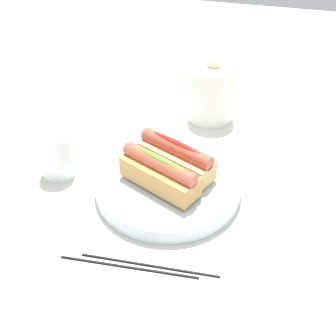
{
  "coord_description": "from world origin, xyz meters",
  "views": [
    {
      "loc": [
        0.18,
        -0.56,
        0.5
      ],
      "look_at": [
        0.02,
        -0.02,
        0.05
      ],
      "focal_mm": 42.87,
      "sensor_mm": 36.0,
      "label": 1
    }
  ],
  "objects_px": {
    "chopstick_near": "(149,265)",
    "chopstick_far": "(128,267)",
    "serving_bowl": "(168,183)",
    "hotdog_front": "(159,173)",
    "paper_towel_roll": "(212,93)",
    "hotdog_back": "(176,157)",
    "water_glass": "(57,156)"
  },
  "relations": [
    {
      "from": "chopstick_near",
      "to": "chopstick_far",
      "type": "xyz_separation_m",
      "value": [
        -0.03,
        -0.01,
        0.0
      ]
    },
    {
      "from": "water_glass",
      "to": "hotdog_front",
      "type": "bearing_deg",
      "value": -5.32
    },
    {
      "from": "serving_bowl",
      "to": "water_glass",
      "type": "bearing_deg",
      "value": -178.38
    },
    {
      "from": "serving_bowl",
      "to": "water_glass",
      "type": "height_order",
      "value": "water_glass"
    },
    {
      "from": "serving_bowl",
      "to": "paper_towel_roll",
      "type": "height_order",
      "value": "paper_towel_roll"
    },
    {
      "from": "hotdog_front",
      "to": "paper_towel_roll",
      "type": "bearing_deg",
      "value": 84.07
    },
    {
      "from": "hotdog_back",
      "to": "chopstick_near",
      "type": "xyz_separation_m",
      "value": [
        0.01,
        -0.2,
        -0.06
      ]
    },
    {
      "from": "hotdog_back",
      "to": "serving_bowl",
      "type": "bearing_deg",
      "value": -107.24
    },
    {
      "from": "paper_towel_roll",
      "to": "chopstick_far",
      "type": "xyz_separation_m",
      "value": [
        -0.03,
        -0.47,
        -0.06
      ]
    },
    {
      "from": "hotdog_front",
      "to": "hotdog_back",
      "type": "height_order",
      "value": "same"
    },
    {
      "from": "hotdog_back",
      "to": "chopstick_far",
      "type": "bearing_deg",
      "value": -94.83
    },
    {
      "from": "paper_towel_roll",
      "to": "chopstick_far",
      "type": "height_order",
      "value": "paper_towel_roll"
    },
    {
      "from": "water_glass",
      "to": "chopstick_far",
      "type": "distance_m",
      "value": 0.28
    },
    {
      "from": "hotdog_front",
      "to": "paper_towel_roll",
      "type": "height_order",
      "value": "paper_towel_roll"
    },
    {
      "from": "hotdog_front",
      "to": "water_glass",
      "type": "height_order",
      "value": "hotdog_front"
    },
    {
      "from": "water_glass",
      "to": "chopstick_near",
      "type": "height_order",
      "value": "water_glass"
    },
    {
      "from": "serving_bowl",
      "to": "paper_towel_roll",
      "type": "relative_size",
      "value": 2.04
    },
    {
      "from": "hotdog_back",
      "to": "chopstick_near",
      "type": "distance_m",
      "value": 0.21
    },
    {
      "from": "hotdog_front",
      "to": "paper_towel_roll",
      "type": "distance_m",
      "value": 0.31
    },
    {
      "from": "hotdog_back",
      "to": "hotdog_front",
      "type": "bearing_deg",
      "value": -107.24
    },
    {
      "from": "paper_towel_roll",
      "to": "chopstick_near",
      "type": "bearing_deg",
      "value": -90.52
    },
    {
      "from": "serving_bowl",
      "to": "hotdog_back",
      "type": "relative_size",
      "value": 1.74
    },
    {
      "from": "water_glass",
      "to": "chopstick_far",
      "type": "bearing_deg",
      "value": -40.61
    },
    {
      "from": "serving_bowl",
      "to": "hotdog_back",
      "type": "bearing_deg",
      "value": 72.76
    },
    {
      "from": "hotdog_front",
      "to": "paper_towel_roll",
      "type": "xyz_separation_m",
      "value": [
        0.03,
        0.31,
        0.0
      ]
    },
    {
      "from": "chopstick_near",
      "to": "chopstick_far",
      "type": "distance_m",
      "value": 0.03
    },
    {
      "from": "serving_bowl",
      "to": "hotdog_front",
      "type": "height_order",
      "value": "hotdog_front"
    },
    {
      "from": "serving_bowl",
      "to": "paper_towel_roll",
      "type": "xyz_separation_m",
      "value": [
        0.02,
        0.29,
        0.05
      ]
    },
    {
      "from": "serving_bowl",
      "to": "hotdog_back",
      "type": "height_order",
      "value": "hotdog_back"
    },
    {
      "from": "chopstick_near",
      "to": "chopstick_far",
      "type": "bearing_deg",
      "value": -162.8
    },
    {
      "from": "serving_bowl",
      "to": "hotdog_front",
      "type": "bearing_deg",
      "value": -107.24
    },
    {
      "from": "hotdog_front",
      "to": "water_glass",
      "type": "relative_size",
      "value": 1.75
    }
  ]
}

